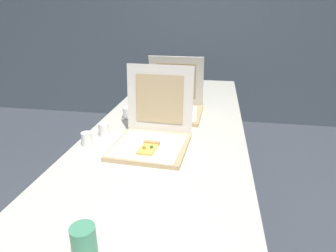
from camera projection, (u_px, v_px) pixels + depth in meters
name	position (u px, v px, depth m)	size (l,w,h in m)	color
wall_back	(198.00, 17.00, 3.46)	(10.00, 0.10, 2.60)	#4C5660
table	(170.00, 130.00, 1.77)	(0.88, 2.48, 0.72)	silver
pizza_box_front	(152.00, 135.00, 1.45)	(0.39, 0.42, 0.39)	tan
pizza_box_middle	(174.00, 106.00, 1.90)	(0.37, 0.38, 0.37)	tan
cup_white_near_center	(104.00, 130.00, 1.57)	(0.06, 0.06, 0.07)	white
cup_white_far	(152.00, 99.00, 2.12)	(0.06, 0.06, 0.07)	white
cup_white_near_left	(87.00, 139.00, 1.46)	(0.06, 0.06, 0.07)	white
cup_white_mid	(127.00, 113.00, 1.83)	(0.06, 0.06, 0.07)	white
cup_printed_front	(84.00, 243.00, 0.78)	(0.07, 0.07, 0.10)	#4C9E75
napkin_pile	(170.00, 235.00, 0.88)	(0.18, 0.18, 0.01)	white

